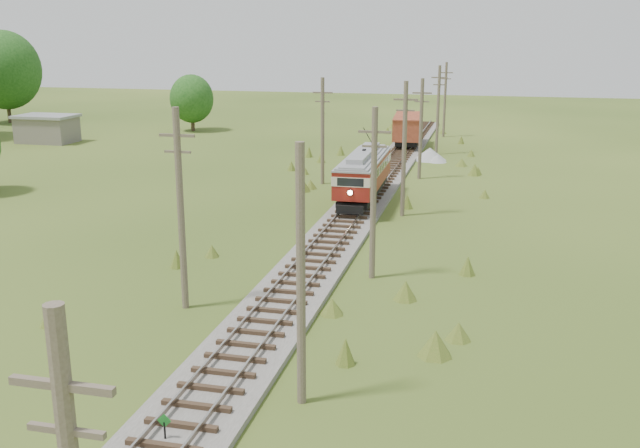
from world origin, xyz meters
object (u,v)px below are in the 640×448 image
(streetcar, at_px, (364,171))
(gravel_pile, at_px, (431,155))
(gondola, at_px, (408,128))
(switch_marker, at_px, (165,427))

(streetcar, distance_m, gravel_pile, 19.78)
(gravel_pile, bearing_deg, gondola, 113.48)
(gondola, xyz_separation_m, gravel_pile, (3.17, -7.29, -1.57))
(switch_marker, height_order, streetcar, streetcar)
(streetcar, bearing_deg, gondola, 89.05)
(streetcar, relative_size, gravel_pile, 3.13)
(switch_marker, distance_m, streetcar, 32.42)
(gravel_pile, bearing_deg, switch_marker, -93.72)
(switch_marker, relative_size, gondola, 0.12)
(switch_marker, relative_size, streetcar, 0.10)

